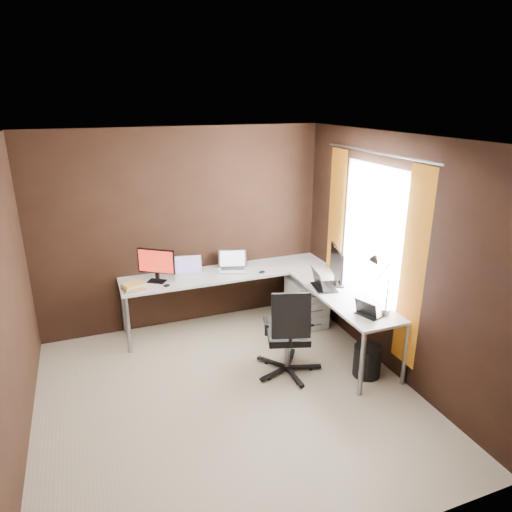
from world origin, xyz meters
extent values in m
cube|color=#BDAB93|center=(0.00, 0.00, 0.00)|extent=(3.60, 3.60, 0.00)
cube|color=white|center=(0.00, 0.00, 2.50)|extent=(3.60, 3.60, 0.00)
cube|color=black|center=(0.00, 1.80, 1.25)|extent=(3.60, 0.00, 2.50)
cube|color=black|center=(0.00, -1.80, 1.25)|extent=(3.60, 0.00, 2.50)
cube|color=black|center=(-1.80, 0.00, 1.25)|extent=(0.00, 3.60, 2.50)
cube|color=black|center=(1.80, 0.00, 1.25)|extent=(0.00, 3.60, 2.50)
cube|color=white|center=(1.79, 0.35, 1.45)|extent=(0.00, 1.00, 1.30)
cube|color=orange|center=(1.75, -0.38, 1.25)|extent=(0.01, 0.35, 2.00)
cube|color=orange|center=(1.75, 1.07, 1.25)|extent=(0.01, 0.35, 2.00)
cylinder|color=slate|center=(1.75, 0.35, 2.28)|extent=(0.02, 1.90, 0.02)
cube|color=white|center=(0.48, 1.50, 0.71)|extent=(2.65, 0.60, 0.03)
cube|color=white|center=(1.50, 0.38, 0.71)|extent=(0.60, 1.65, 0.03)
cylinder|color=slate|center=(-0.81, 1.24, 0.35)|extent=(0.05, 0.05, 0.70)
cylinder|color=slate|center=(-0.81, 1.76, 0.35)|extent=(0.05, 0.05, 0.70)
cylinder|color=slate|center=(1.24, -0.41, 0.35)|extent=(0.05, 0.05, 0.70)
cylinder|color=slate|center=(1.76, -0.41, 0.35)|extent=(0.05, 0.05, 0.70)
cylinder|color=slate|center=(1.76, 1.76, 0.35)|extent=(0.05, 0.05, 0.70)
cube|color=white|center=(1.43, 1.15, 0.30)|extent=(0.42, 0.50, 0.60)
cube|color=black|center=(-0.41, 1.49, 0.74)|extent=(0.24, 0.22, 0.01)
cube|color=black|center=(-0.40, 1.51, 0.79)|extent=(0.05, 0.05, 0.09)
cube|color=black|center=(-0.40, 1.51, 0.99)|extent=(0.40, 0.29, 0.30)
cube|color=red|center=(-0.41, 1.49, 0.99)|extent=(0.36, 0.25, 0.27)
cube|color=black|center=(1.55, 0.64, 0.74)|extent=(0.19, 0.24, 0.01)
cube|color=black|center=(1.53, 0.65, 0.79)|extent=(0.04, 0.05, 0.10)
cube|color=black|center=(1.53, 0.65, 1.01)|extent=(0.19, 0.53, 0.34)
cube|color=#2240BB|center=(1.55, 0.64, 1.01)|extent=(0.16, 0.50, 0.31)
cube|color=white|center=(-0.02, 1.54, 0.74)|extent=(0.38, 0.29, 0.02)
cube|color=white|center=(0.00, 1.63, 0.85)|extent=(0.35, 0.12, 0.21)
cube|color=#6E5EA5|center=(0.00, 1.62, 0.85)|extent=(0.30, 0.10, 0.18)
cube|color=silver|center=(0.55, 1.53, 0.74)|extent=(0.42, 0.35, 0.02)
cube|color=silver|center=(0.58, 1.62, 0.86)|extent=(0.37, 0.17, 0.23)
cube|color=silver|center=(0.58, 1.61, 0.86)|extent=(0.32, 0.14, 0.19)
cube|color=black|center=(1.36, 0.61, 0.74)|extent=(0.30, 0.38, 0.02)
cube|color=black|center=(1.28, 0.63, 0.85)|extent=(0.13, 0.34, 0.21)
cube|color=#1B1F3A|center=(1.28, 0.63, 0.85)|extent=(0.11, 0.30, 0.18)
cube|color=black|center=(1.45, -0.16, 0.74)|extent=(0.25, 0.29, 0.02)
cube|color=black|center=(1.39, -0.18, 0.82)|extent=(0.13, 0.25, 0.16)
cube|color=#C45978|center=(1.40, -0.18, 0.82)|extent=(0.11, 0.22, 0.13)
cube|color=#A37558|center=(-0.70, 1.35, 0.74)|extent=(0.27, 0.23, 0.02)
cube|color=gold|center=(-0.70, 1.35, 0.77)|extent=(0.26, 0.22, 0.02)
cube|color=white|center=(-0.70, 1.35, 0.78)|extent=(0.28, 0.25, 0.02)
cube|color=gold|center=(-0.70, 1.35, 0.80)|extent=(0.26, 0.23, 0.01)
ellipsoid|color=black|center=(-0.33, 1.30, 0.75)|extent=(0.09, 0.07, 0.03)
ellipsoid|color=black|center=(0.86, 1.30, 0.75)|extent=(0.09, 0.07, 0.03)
cylinder|color=slate|center=(1.61, -0.21, 0.76)|extent=(0.08, 0.08, 0.06)
cylinder|color=slate|center=(1.61, -0.21, 0.96)|extent=(0.02, 0.02, 0.34)
cylinder|color=slate|center=(1.56, -0.18, 1.20)|extent=(0.02, 0.18, 0.25)
cone|color=slate|center=(1.51, -0.11, 1.28)|extent=(0.11, 0.14, 0.14)
cylinder|color=slate|center=(0.74, 0.24, 0.23)|extent=(0.06, 0.06, 0.35)
cube|color=black|center=(0.74, 0.24, 0.44)|extent=(0.54, 0.54, 0.07)
cube|color=black|center=(0.68, 0.04, 0.76)|extent=(0.41, 0.22, 0.47)
cylinder|color=black|center=(1.50, -0.14, 0.17)|extent=(0.39, 0.39, 0.34)
camera|label=1|loc=(-1.10, -3.64, 2.82)|focal=32.00mm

